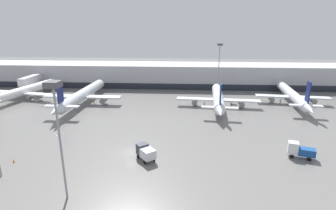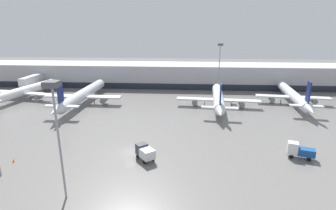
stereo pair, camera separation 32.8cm
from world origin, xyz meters
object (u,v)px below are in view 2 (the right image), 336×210
parked_jet_3 (23,91)px  apron_light_mast_3 (55,108)px  parked_jet_0 (218,98)px  traffic_cone_1 (13,160)px  parked_jet_1 (83,95)px  apron_light_mast_4 (220,54)px  service_truck_0 (145,152)px  parked_jet_2 (293,95)px  traffic_cone_0 (93,99)px  service_truck_1 (300,150)px

parked_jet_3 → apron_light_mast_3: 64.64m
parked_jet_0 → traffic_cone_1: 55.54m
parked_jet_0 → apron_light_mast_3: (-26.93, -46.62, 10.84)m
parked_jet_1 → apron_light_mast_4: apron_light_mast_4 is taller
parked_jet_3 → service_truck_0: size_ratio=8.38×
apron_light_mast_3 → apron_light_mast_4: 69.27m
parked_jet_1 → traffic_cone_1: bearing=-176.8°
apron_light_mast_3 → apron_light_mast_4: bearing=65.5°
parked_jet_3 → apron_light_mast_3: size_ratio=2.18×
parked_jet_3 → service_truck_0: parked_jet_3 is taller
traffic_cone_1 → parked_jet_2: bearing=32.9°
parked_jet_3 → apron_light_mast_4: apron_light_mast_4 is taller
traffic_cone_0 → parked_jet_1: bearing=-108.5°
parked_jet_1 → service_truck_1: 63.03m
service_truck_1 → apron_light_mast_3: size_ratio=0.29×
parked_jet_1 → parked_jet_0: bearing=-89.4°
parked_jet_2 → service_truck_0: 57.21m
service_truck_1 → parked_jet_3: bearing=-7.9°
parked_jet_1 → traffic_cone_1: 37.70m
service_truck_0 → apron_light_mast_4: size_ratio=0.24×
parked_jet_1 → parked_jet_2: 66.78m
traffic_cone_1 → parked_jet_1: bearing=92.2°
parked_jet_1 → traffic_cone_1: size_ratio=63.86×
service_truck_0 → apron_light_mast_3: bearing=102.0°
traffic_cone_0 → apron_light_mast_4: size_ratio=0.04×
parked_jet_0 → traffic_cone_1: parked_jet_0 is taller
parked_jet_2 → traffic_cone_1: bearing=128.7°
traffic_cone_0 → apron_light_mast_3: (14.08, -51.53, 13.28)m
parked_jet_0 → service_truck_0: 38.74m
service_truck_1 → traffic_cone_0: 64.23m
service_truck_0 → traffic_cone_0: bearing=-7.9°
parked_jet_0 → apron_light_mast_3: 54.92m
parked_jet_1 → parked_jet_2: size_ratio=1.09×
parked_jet_0 → parked_jet_1: 42.56m
traffic_cone_0 → apron_light_mast_4: bearing=15.0°
parked_jet_1 → parked_jet_2: bearing=-85.1°
traffic_cone_1 → apron_light_mast_4: size_ratio=0.03×
parked_jet_1 → parked_jet_2: parked_jet_1 is taller
parked_jet_2 → parked_jet_3: bearing=96.0°
parked_jet_3 → traffic_cone_0: bearing=-78.5°
parked_jet_0 → traffic_cone_1: size_ratio=54.06×
traffic_cone_0 → service_truck_0: bearing=-59.0°
service_truck_1 → apron_light_mast_3: 42.88m
service_truck_0 → parked_jet_1: bearing=-3.0°
parked_jet_2 → traffic_cone_1: (-65.17, -42.17, -2.50)m
parked_jet_3 → service_truck_1: 84.72m
parked_jet_1 → apron_light_mast_3: bearing=-160.6°
service_truck_1 → apron_light_mast_4: 51.01m
parked_jet_0 → service_truck_0: (-17.22, -34.68, -1.20)m
apron_light_mast_4 → parked_jet_2: bearing=-27.3°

